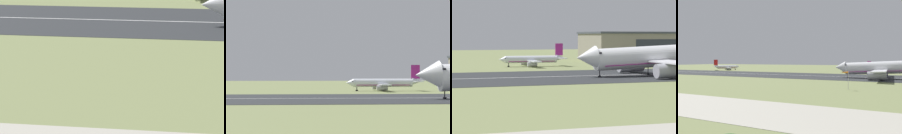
{
  "view_description": "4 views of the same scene",
  "coord_description": "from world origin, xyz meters",
  "views": [
    {
      "loc": [
        12.76,
        -19.49,
        24.42
      ],
      "look_at": [
        0.84,
        63.58,
        2.44
      ],
      "focal_mm": 85.0,
      "sensor_mm": 36.0,
      "label": 1
    },
    {
      "loc": [
        -10.1,
        0.44,
        5.83
      ],
      "look_at": [
        -3.96,
        81.8,
        6.82
      ],
      "focal_mm": 85.0,
      "sensor_mm": 36.0,
      "label": 2
    },
    {
      "loc": [
        -32.19,
        -18.68,
        11.4
      ],
      "look_at": [
        -4.77,
        65.12,
        6.26
      ],
      "focal_mm": 85.0,
      "sensor_mm": 36.0,
      "label": 3
    },
    {
      "loc": [
        43.74,
        0.56,
        9.16
      ],
      "look_at": [
        6.79,
        80.02,
        6.49
      ],
      "focal_mm": 35.0,
      "sensor_mm": 36.0,
      "label": 4
    }
  ],
  "objects": [
    {
      "name": "ground_plane",
      "position": [
        0.0,
        61.61,
        0.0
      ],
      "size": [
        712.6,
        712.6,
        0.0
      ],
      "primitive_type": "plane",
      "color": "#7A8451"
    },
    {
      "name": "runway_strip",
      "position": [
        0.0,
        123.22,
        0.03
      ],
      "size": [
        472.6,
        48.71,
        0.06
      ],
      "primitive_type": "cube",
      "color": "#2B2D30",
      "rests_on": "ground_plane"
    },
    {
      "name": "runway_centreline",
      "position": [
        0.0,
        123.22,
        0.07
      ],
      "size": [
        425.34,
        0.7,
        0.01
      ],
      "primitive_type": "cube",
      "color": "silver",
      "rests_on": "runway_strip"
    },
    {
      "name": "airplane_parked_centre",
      "position": [
        18.13,
        173.81,
        2.64
      ],
      "size": [
        25.28,
        24.16,
        8.65
      ],
      "color": "silver",
      "rests_on": "ground_plane"
    }
  ]
}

